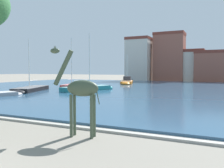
{
  "coord_description": "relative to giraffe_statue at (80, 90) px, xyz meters",
  "views": [
    {
      "loc": [
        8.13,
        -3.03,
        3.17
      ],
      "look_at": [
        1.08,
        12.1,
        2.2
      ],
      "focal_mm": 38.08,
      "sensor_mm": 36.0,
      "label": 1
    }
  ],
  "objects": [
    {
      "name": "sailboat_red",
      "position": [
        -17.06,
        24.11,
        -1.78
      ],
      "size": [
        3.44,
        6.59,
        8.58
      ],
      "color": "red",
      "rests_on": "ground"
    },
    {
      "name": "townhouse_narrow_midrow",
      "position": [
        -15.94,
        56.49,
        4.07
      ],
      "size": [
        6.81,
        6.57,
        12.58
      ],
      "color": "beige",
      "rests_on": "ground"
    },
    {
      "name": "sailboat_black",
      "position": [
        -18.0,
        15.12,
        -1.8
      ],
      "size": [
        5.05,
        8.91,
        7.52
      ],
      "color": "black",
      "rests_on": "ground"
    },
    {
      "name": "townhouse_corner_house",
      "position": [
        3.59,
        57.98,
        1.93
      ],
      "size": [
        8.87,
        5.29,
        8.31
      ],
      "color": "#8E5142",
      "rests_on": "ground"
    },
    {
      "name": "quay_edge_coping",
      "position": [
        -2.03,
        1.38,
        -2.18
      ],
      "size": [
        79.03,
        0.5,
        0.12
      ],
      "primitive_type": "cube",
      "color": "#ADA89E",
      "rests_on": "ground"
    },
    {
      "name": "sailboat_navy",
      "position": [
        -15.54,
        46.46,
        -1.78
      ],
      "size": [
        3.27,
        7.69,
        6.87
      ],
      "color": "navy",
      "rests_on": "ground"
    },
    {
      "name": "giraffe_statue",
      "position": [
        0.0,
        0.0,
        0.0
      ],
      "size": [
        2.5,
        0.85,
        4.38
      ],
      "color": "#3D4C38",
      "rests_on": "ground"
    },
    {
      "name": "townhouse_tall_gabled",
      "position": [
        -2.34,
        59.92,
        2.2
      ],
      "size": [
        8.0,
        6.82,
        8.85
      ],
      "color": "beige",
      "rests_on": "ground"
    },
    {
      "name": "sailboat_orange",
      "position": [
        -12.93,
        39.09,
        -1.64
      ],
      "size": [
        4.93,
        9.63,
        6.71
      ],
      "color": "orange",
      "rests_on": "ground"
    },
    {
      "name": "townhouse_end_terrace",
      "position": [
        -7.75,
        58.75,
        4.66
      ],
      "size": [
        8.42,
        5.67,
        13.77
      ],
      "color": "#8E5142",
      "rests_on": "ground"
    },
    {
      "name": "harbor_water",
      "position": [
        -2.03,
        27.98,
        -2.11
      ],
      "size": [
        79.03,
        52.71,
        0.25
      ],
      "primitive_type": "cube",
      "color": "#2D5170",
      "rests_on": "ground"
    },
    {
      "name": "sailboat_teal",
      "position": [
        -11.31,
        20.5,
        -1.77
      ],
      "size": [
        4.91,
        9.14,
        8.44
      ],
      "color": "teal",
      "rests_on": "ground"
    }
  ]
}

